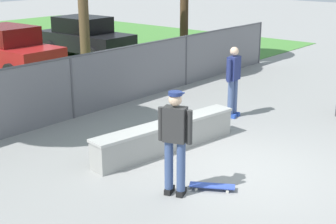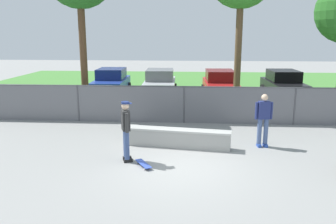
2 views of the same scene
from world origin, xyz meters
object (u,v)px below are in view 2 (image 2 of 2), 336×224
object	(u,v)px
concrete_ledge	(177,138)
car_blue	(111,82)
skateboarder	(126,128)
car_red	(220,84)
car_black	(283,84)
bystander	(263,118)
skateboard	(143,164)
car_silver	(160,83)

from	to	relation	value
concrete_ledge	car_blue	world-z (taller)	car_blue
skateboarder	car_blue	world-z (taller)	skateboarder
car_red	car_black	size ratio (longest dim) A/B	1.00
bystander	car_black	bearing A→B (deg)	72.04
concrete_ledge	bystander	world-z (taller)	bystander
concrete_ledge	bystander	bearing A→B (deg)	4.68
skateboarder	car_blue	size ratio (longest dim) A/B	0.43
skateboard	car_silver	distance (m)	11.36
skateboard	concrete_ledge	bearing A→B (deg)	63.61
skateboarder	bystander	size ratio (longest dim) A/B	1.01
car_silver	car_black	distance (m)	7.38
bystander	car_blue	bearing A→B (deg)	127.79
skateboard	car_blue	distance (m)	12.25
car_silver	car_red	xyz separation A→B (m)	(3.61, -0.20, 0.00)
skateboarder	car_silver	world-z (taller)	skateboarder
bystander	car_silver	bearing A→B (deg)	115.28
skateboard	car_blue	world-z (taller)	car_blue
skateboarder	car_red	world-z (taller)	skateboarder
car_black	skateboarder	bearing A→B (deg)	-123.90
car_black	concrete_ledge	bearing A→B (deg)	-121.77
skateboard	car_silver	size ratio (longest dim) A/B	0.18
skateboard	bystander	distance (m)	4.44
car_black	car_silver	bearing A→B (deg)	-179.59
car_blue	car_silver	bearing A→B (deg)	-6.57
concrete_ledge	car_blue	xyz separation A→B (m)	(-4.55, 9.83, 0.52)
car_silver	car_red	distance (m)	3.62
concrete_ledge	car_blue	size ratio (longest dim) A/B	0.85
skateboarder	car_red	size ratio (longest dim) A/B	0.43
car_red	car_black	distance (m)	3.77
skateboard	car_black	distance (m)	13.28
skateboard	car_red	world-z (taller)	car_red
skateboarder	skateboard	bearing A→B (deg)	-34.50
skateboarder	car_red	distance (m)	11.33
car_silver	bystander	bearing A→B (deg)	-64.72
car_red	skateboard	bearing A→B (deg)	-105.36
car_silver	car_red	world-z (taller)	same
car_silver	car_black	size ratio (longest dim) A/B	1.00
skateboarder	bystander	distance (m)	4.68
skateboarder	car_blue	distance (m)	11.70
skateboarder	car_silver	size ratio (longest dim) A/B	0.43
concrete_ledge	skateboard	world-z (taller)	concrete_ledge
concrete_ledge	skateboard	distance (m)	2.07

